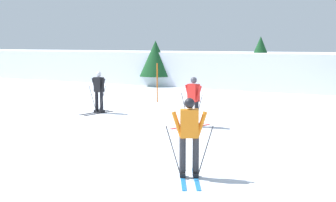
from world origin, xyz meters
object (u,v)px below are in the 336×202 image
Objects in this scene: skier_red at (193,100)px; skier_orange at (189,135)px; conifer_far_right at (260,57)px; skier_black at (99,91)px; conifer_far_left at (156,58)px; trail_marker_pole at (157,83)px.

skier_orange is at bearing -63.70° from skier_red.
skier_orange is at bearing -74.87° from conifer_far_right.
skier_black is (-4.81, 0.88, -0.00)m from skier_red.
conifer_far_left reaches higher than skier_orange.
skier_red is 15.49m from conifer_far_left.
skier_red is at bearing -53.47° from conifer_far_left.
conifer_far_left is at bearing -159.66° from conifer_far_right.
skier_orange is 0.90× the size of trail_marker_pole.
trail_marker_pole is 10.00m from conifer_far_right.
skier_black is 4.16m from trail_marker_pole.
trail_marker_pole is at bearing 86.31° from skier_black.
skier_black is at bearing -69.16° from conifer_far_left.
skier_black is at bearing 169.64° from skier_red.
conifer_far_right is (1.78, 9.78, 1.04)m from trail_marker_pole.
conifer_far_left is (-4.66, 7.40, 0.90)m from trail_marker_pole.
trail_marker_pole is 8.79m from conifer_far_left.
skier_black is 9.91m from skier_orange.
conifer_far_left is (-11.94, 17.97, 0.93)m from skier_orange.
skier_red is 4.89m from skier_black.
trail_marker_pole reaches higher than skier_black.
conifer_far_left reaches higher than trail_marker_pole.
skier_red is 0.90× the size of trail_marker_pole.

